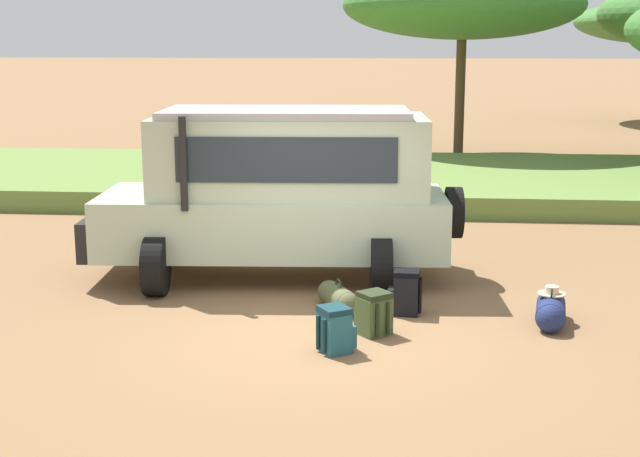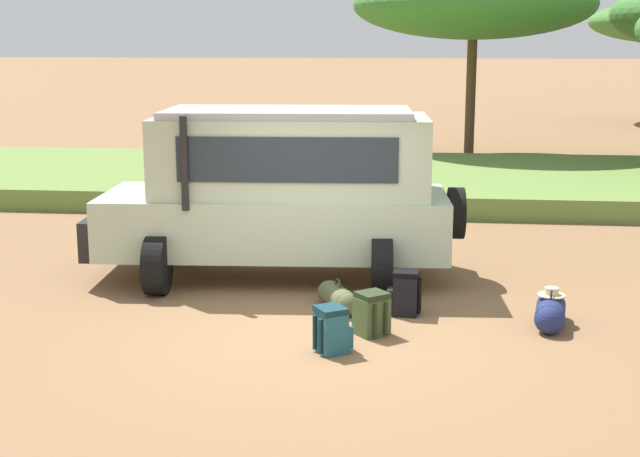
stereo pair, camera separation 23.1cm
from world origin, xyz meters
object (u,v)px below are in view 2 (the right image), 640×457
at_px(backpack_near_rear_wheel, 332,330).
at_px(duffel_bag_soft_canvas, 338,298).
at_px(safari_vehicle, 282,189).
at_px(duffel_bag_low_black_case, 550,312).
at_px(acacia_tree_left_mid, 474,5).
at_px(backpack_beside_front_wheel, 371,314).
at_px(backpack_cluster_center, 405,293).

bearing_deg(backpack_near_rear_wheel, duffel_bag_soft_canvas, 92.73).
xyz_separation_m(safari_vehicle, duffel_bag_low_black_case, (3.55, -1.90, -1.11)).
distance_m(backpack_near_rear_wheel, acacia_tree_left_mid, 17.08).
bearing_deg(duffel_bag_low_black_case, backpack_near_rear_wheel, -154.79).
bearing_deg(duffel_bag_soft_canvas, safari_vehicle, 121.64).
distance_m(safari_vehicle, backpack_beside_front_wheel, 3.02).
height_order(duffel_bag_low_black_case, duffel_bag_soft_canvas, duffel_bag_low_black_case).
relative_size(safari_vehicle, duffel_bag_low_black_case, 5.57).
bearing_deg(acacia_tree_left_mid, duffel_bag_soft_canvas, -99.20).
xyz_separation_m(safari_vehicle, backpack_near_rear_wheel, (1.02, -3.09, -1.04)).
bearing_deg(duffel_bag_soft_canvas, backpack_beside_front_wheel, -62.52).
bearing_deg(duffel_bag_soft_canvas, backpack_near_rear_wheel, -87.27).
xyz_separation_m(backpack_cluster_center, duffel_bag_soft_canvas, (-0.85, 0.10, -0.12)).
xyz_separation_m(backpack_near_rear_wheel, acacia_tree_left_mid, (2.33, 16.42, 4.08)).
bearing_deg(acacia_tree_left_mid, backpack_near_rear_wheel, -98.08).
bearing_deg(safari_vehicle, acacia_tree_left_mid, 75.90).
distance_m(backpack_near_rear_wheel, duffel_bag_low_black_case, 2.80).
height_order(safari_vehicle, duffel_bag_low_black_case, safari_vehicle).
distance_m(backpack_cluster_center, acacia_tree_left_mid, 15.57).
xyz_separation_m(backpack_beside_front_wheel, duffel_bag_low_black_case, (2.13, 0.55, -0.07)).
xyz_separation_m(backpack_cluster_center, duffel_bag_low_black_case, (1.76, -0.28, -0.09)).
distance_m(backpack_cluster_center, duffel_bag_soft_canvas, 0.87).
bearing_deg(duffel_bag_low_black_case, acacia_tree_left_mid, 90.76).
relative_size(backpack_beside_front_wheel, backpack_near_rear_wheel, 0.99).
relative_size(backpack_cluster_center, duffel_bag_low_black_case, 0.58).
bearing_deg(acacia_tree_left_mid, backpack_cluster_center, -95.93).
bearing_deg(duffel_bag_low_black_case, duffel_bag_soft_canvas, 171.87).
bearing_deg(duffel_bag_soft_canvas, backpack_cluster_center, -6.47).
height_order(duffel_bag_soft_canvas, acacia_tree_left_mid, acacia_tree_left_mid).
relative_size(backpack_near_rear_wheel, acacia_tree_left_mid, 0.07).
distance_m(duffel_bag_low_black_case, acacia_tree_left_mid, 15.78).
height_order(backpack_near_rear_wheel, acacia_tree_left_mid, acacia_tree_left_mid).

